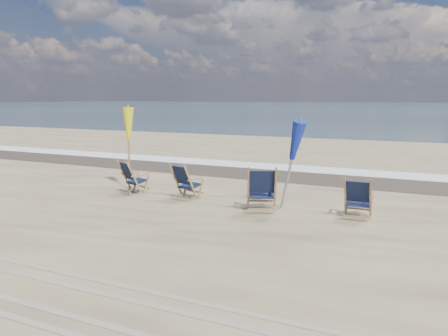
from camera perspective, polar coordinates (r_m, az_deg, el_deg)
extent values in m
plane|color=#39535F|center=(134.65, 23.38, 7.38)|extent=(400.00, 400.00, 0.00)
cube|color=silver|center=(15.61, 9.47, -0.01)|extent=(200.00, 1.40, 0.01)
cube|color=#42362A|center=(14.19, 7.85, -0.90)|extent=(200.00, 2.60, 0.00)
cylinder|color=olive|center=(11.99, -12.33, 2.42)|extent=(0.06, 0.06, 2.19)
cone|color=yellow|center=(11.93, -12.43, 5.38)|extent=(0.30, 0.30, 0.85)
cylinder|color=#A5A5AD|center=(9.62, 8.56, 0.40)|extent=(0.06, 0.06, 2.02)
cone|color=navy|center=(9.56, 8.64, 3.56)|extent=(0.30, 0.30, 0.85)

